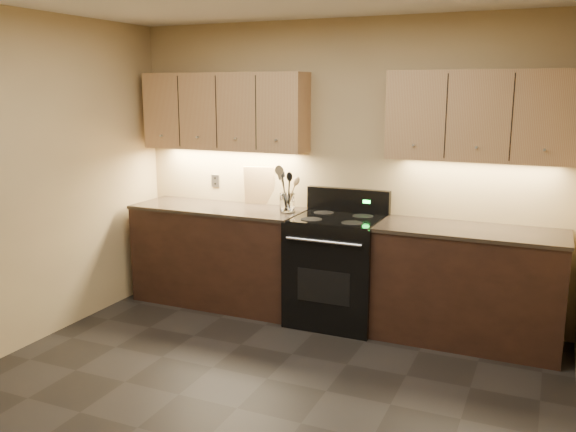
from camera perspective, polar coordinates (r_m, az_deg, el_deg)
The scene contains 15 objects.
floor at distance 4.11m, azimuth -4.78°, elevation -17.49°, with size 4.00×4.00×0.00m, color black.
wall_back at distance 5.46m, azimuth 5.04°, elevation 4.35°, with size 4.00×0.04×2.60m, color tan.
counter_left at distance 5.81m, azimuth -6.42°, elevation -3.63°, with size 1.62×0.62×0.93m.
counter_right at distance 5.10m, azimuth 16.47°, elevation -6.26°, with size 1.46×0.62×0.93m.
stove at distance 5.32m, azimuth 4.59°, elevation -4.92°, with size 0.76×0.68×1.14m.
upper_cab_left at distance 5.74m, azimuth -5.97°, elevation 9.70°, with size 1.60×0.30×0.70m, color tan.
upper_cab_right at distance 5.02m, azimuth 17.59°, elevation 8.91°, with size 1.44×0.30×0.70m, color tan.
outlet_plate at distance 6.02m, azimuth -6.81°, elevation 3.28°, with size 0.09×0.01×0.12m, color #B2B5BA.
utensil_crock at distance 5.43m, azimuth -0.08°, elevation 1.21°, with size 0.14×0.14×0.17m.
cutting_board at distance 5.77m, azimuth -2.71°, elevation 2.87°, with size 0.29×0.02×0.36m, color #DDB077.
wooden_spoon at distance 5.42m, azimuth -0.30°, elevation 2.18°, with size 0.06×0.06×0.31m, color #DDB077, non-canonical shape.
black_spoon at distance 5.41m, azimuth 0.01°, elevation 2.43°, with size 0.06×0.06×0.35m, color black, non-canonical shape.
black_turner at distance 5.38m, azimuth -0.12°, elevation 2.41°, with size 0.08×0.08×0.36m, color black, non-canonical shape.
steel_spatula at distance 5.40m, azimuth 0.19°, elevation 2.39°, with size 0.08×0.08×0.35m, color silver, non-canonical shape.
steel_skimmer at distance 5.38m, azimuth 0.10°, elevation 2.56°, with size 0.09×0.09×0.39m, color silver, non-canonical shape.
Camera 1 is at (1.73, -3.13, 2.01)m, focal length 38.00 mm.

